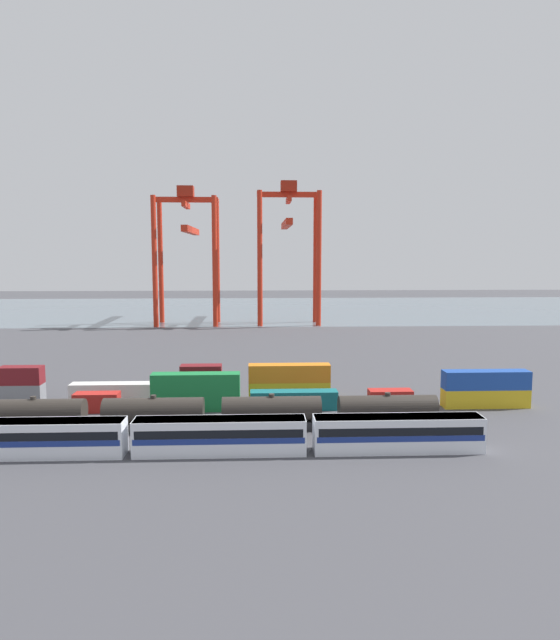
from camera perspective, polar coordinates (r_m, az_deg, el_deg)
ground_plane at (r=124.28m, az=-0.19°, el=-3.25°), size 420.00×420.00×0.00m
harbour_water at (r=220.99m, az=-1.18°, el=1.12°), size 400.00×110.00×0.01m
passenger_train at (r=62.26m, az=-6.09°, el=-11.44°), size 57.26×3.14×3.90m
freight_tank_row at (r=70.31m, az=-6.80°, el=-9.34°), size 55.22×2.99×4.45m
shipping_container_0 at (r=81.89m, az=-18.04°, el=-7.90°), size 6.04×2.44×2.60m
shipping_container_1 at (r=79.35m, az=-8.49°, el=-8.11°), size 12.10×2.44×2.60m
shipping_container_2 at (r=78.73m, az=-8.52°, el=-6.28°), size 12.10×2.44×2.60m
shipping_container_3 at (r=79.08m, az=1.41°, el=-8.09°), size 12.10×2.44×2.60m
shipping_container_4 at (r=81.10m, az=11.09°, el=-7.84°), size 6.04×2.44×2.60m
shipping_container_5 at (r=85.24m, az=20.05°, el=-7.41°), size 12.10×2.44×2.60m
shipping_container_6 at (r=84.67m, az=20.12°, el=-5.70°), size 12.10×2.44×2.60m
shipping_container_7 at (r=91.18m, az=-24.64°, el=-6.71°), size 6.04×2.44×2.60m
shipping_container_8 at (r=90.64m, az=-24.72°, el=-5.11°), size 6.04×2.44×2.60m
shipping_container_9 at (r=87.12m, az=-16.60°, el=-6.98°), size 12.10×2.44×2.60m
shipping_container_10 at (r=84.89m, az=-7.96°, el=-7.12°), size 6.04×2.44×2.60m
shipping_container_11 at (r=84.31m, az=-7.99°, el=-5.40°), size 6.04×2.44×2.60m
shipping_container_12 at (r=84.63m, az=0.94°, el=-7.10°), size 12.10×2.44×2.60m
shipping_container_13 at (r=84.05m, az=0.95°, el=-5.38°), size 12.10×2.44×2.60m
gantry_crane_west at (r=176.69m, az=-9.33°, el=7.86°), size 19.21×35.41×41.64m
gantry_crane_central at (r=175.49m, az=0.83°, el=8.29°), size 19.19×33.46×43.28m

